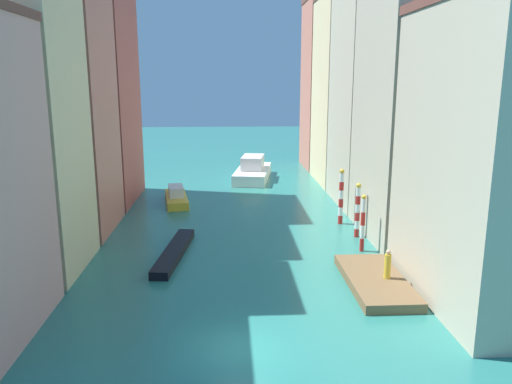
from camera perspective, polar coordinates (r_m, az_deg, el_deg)
ground_plane at (r=44.68m, az=-2.41°, el=-1.53°), size 154.00×154.00×0.00m
building_left_1 at (r=31.33m, az=-26.93°, el=7.90°), size 7.92×7.16×18.13m
building_left_2 at (r=38.73m, az=-22.36°, el=9.98°), size 7.92×7.94×19.51m
building_left_3 at (r=47.73m, az=-18.83°, el=12.36°), size 7.92×10.18×22.46m
building_right_0 at (r=27.14m, az=26.98°, el=3.94°), size 7.92×11.40×14.92m
building_right_1 at (r=36.78m, az=18.81°, el=10.54°), size 7.92×9.78×19.98m
building_right_2 at (r=45.83m, az=14.33°, el=11.60°), size 7.92×9.35×20.78m
building_right_3 at (r=55.23m, az=11.24°, el=11.36°), size 7.92×9.93×19.82m
building_right_4 at (r=64.60m, az=9.12°, el=12.11°), size 7.92×8.68×20.98m
waterfront_dock at (r=28.41m, az=13.43°, el=-9.81°), size 3.01×7.12×0.51m
person_on_dock at (r=27.98m, az=14.75°, el=-8.04°), size 0.36×0.36×1.60m
mooring_pole_0 at (r=33.10m, az=12.06°, el=-3.41°), size 0.31×0.31×3.79m
mooring_pole_1 at (r=36.02m, az=11.49°, el=-1.95°), size 0.37×0.37×3.92m
mooring_pole_2 at (r=39.04m, az=9.67°, el=-0.43°), size 0.39×0.39×4.34m
vaporetto_white at (r=56.31m, az=-0.38°, el=2.42°), size 4.91×9.88×2.64m
gondola_black at (r=32.44m, az=-9.29°, el=-6.75°), size 2.03×8.36×0.51m
motorboat_0 at (r=45.91m, az=-9.07°, el=-0.57°), size 2.75×6.33×1.57m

